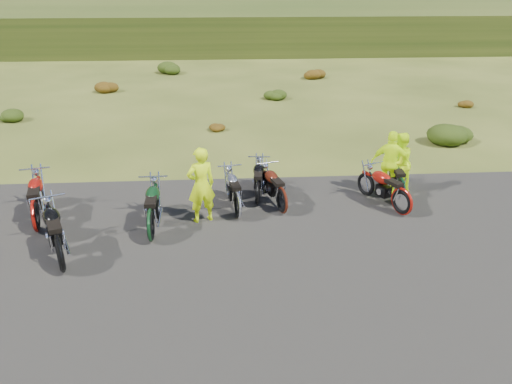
{
  "coord_description": "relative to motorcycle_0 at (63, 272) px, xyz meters",
  "views": [
    {
      "loc": [
        -0.06,
        -10.04,
        5.7
      ],
      "look_at": [
        0.66,
        0.74,
        0.98
      ],
      "focal_mm": 35.0,
      "sensor_mm": 36.0,
      "label": 1
    }
  ],
  "objects": [
    {
      "name": "ground",
      "position": [
        3.5,
        0.9,
        0.0
      ],
      "size": [
        300.0,
        300.0,
        0.0
      ],
      "primitive_type": "plane",
      "color": "#3D4617",
      "rests_on": "ground"
    },
    {
      "name": "gravel_pad",
      "position": [
        3.5,
        -1.1,
        0.0
      ],
      "size": [
        20.0,
        12.0,
        0.04
      ],
      "primitive_type": "cube",
      "color": "black",
      "rests_on": "ground"
    },
    {
      "name": "hill_slope",
      "position": [
        3.5,
        50.9,
        0.0
      ],
      "size": [
        300.0,
        45.97,
        9.37
      ],
      "primitive_type": null,
      "rotation": [
        0.14,
        0.0,
        0.0
      ],
      "color": "#2A3C14",
      "rests_on": "ground"
    },
    {
      "name": "hill_plateau",
      "position": [
        3.5,
        110.9,
        0.0
      ],
      "size": [
        300.0,
        90.0,
        9.17
      ],
      "primitive_type": "cube",
      "color": "#2A3C14",
      "rests_on": "ground"
    },
    {
      "name": "shrub_1",
      "position": [
        -5.6,
        12.2,
        0.31
      ],
      "size": [
        1.03,
        1.03,
        0.61
      ],
      "primitive_type": "ellipsoid",
      "color": "#23380E",
      "rests_on": "ground"
    },
    {
      "name": "shrub_2",
      "position": [
        -2.7,
        17.5,
        0.38
      ],
      "size": [
        1.3,
        1.3,
        0.77
      ],
      "primitive_type": "ellipsoid",
      "color": "#5B2E0B",
      "rests_on": "ground"
    },
    {
      "name": "shrub_3",
      "position": [
        0.2,
        22.8,
        0.46
      ],
      "size": [
        1.56,
        1.56,
        0.92
      ],
      "primitive_type": "ellipsoid",
      "color": "#23380E",
      "rests_on": "ground"
    },
    {
      "name": "shrub_4",
      "position": [
        3.1,
        10.1,
        0.23
      ],
      "size": [
        0.77,
        0.77,
        0.45
      ],
      "primitive_type": "ellipsoid",
      "color": "#5B2E0B",
      "rests_on": "ground"
    },
    {
      "name": "shrub_5",
      "position": [
        6.0,
        15.4,
        0.31
      ],
      "size": [
        1.03,
        1.03,
        0.61
      ],
      "primitive_type": "ellipsoid",
      "color": "#23380E",
      "rests_on": "ground"
    },
    {
      "name": "shrub_6",
      "position": [
        8.9,
        20.7,
        0.38
      ],
      "size": [
        1.3,
        1.3,
        0.77
      ],
      "primitive_type": "ellipsoid",
      "color": "#5B2E0B",
      "rests_on": "ground"
    },
    {
      "name": "shrub_7",
      "position": [
        11.8,
        8.0,
        0.46
      ],
      "size": [
        1.56,
        1.56,
        0.92
      ],
      "primitive_type": "ellipsoid",
      "color": "#23380E",
      "rests_on": "ground"
    },
    {
      "name": "shrub_8",
      "position": [
        14.7,
        13.3,
        0.23
      ],
      "size": [
        0.77,
        0.77,
        0.45
      ],
      "primitive_type": "ellipsoid",
      "color": "#5B2E0B",
      "rests_on": "ground"
    },
    {
      "name": "motorcycle_0",
      "position": [
        0.0,
        0.0,
        0.0
      ],
      "size": [
        1.62,
        2.44,
        1.22
      ],
      "primitive_type": null,
      "rotation": [
        0.0,
        0.0,
        1.97
      ],
      "color": "black",
      "rests_on": "ground"
    },
    {
      "name": "motorcycle_1",
      "position": [
        -1.11,
        1.85,
        0.0
      ],
      "size": [
        1.27,
        2.38,
        1.19
      ],
      "primitive_type": null,
      "rotation": [
        0.0,
        0.0,
        1.81
      ],
      "color": "maroon",
      "rests_on": "ground"
    },
    {
      "name": "motorcycle_2",
      "position": [
        1.7,
        1.2,
        0.0
      ],
      "size": [
        0.79,
        2.21,
        1.15
      ],
      "primitive_type": null,
      "rotation": [
        0.0,
        0.0,
        1.6
      ],
      "color": "black",
      "rests_on": "ground"
    },
    {
      "name": "motorcycle_3",
      "position": [
        3.74,
        2.22,
        0.0
      ],
      "size": [
        0.97,
        2.08,
        1.05
      ],
      "primitive_type": null,
      "rotation": [
        0.0,
        0.0,
        1.73
      ],
      "color": "#ADADB2",
      "rests_on": "ground"
    },
    {
      "name": "motorcycle_4",
      "position": [
        4.88,
        2.45,
        0.0
      ],
      "size": [
        1.16,
        2.08,
        1.03
      ],
      "primitive_type": null,
      "rotation": [
        0.0,
        0.0,
        1.84
      ],
      "color": "#49170C",
      "rests_on": "ground"
    },
    {
      "name": "motorcycle_5",
      "position": [
        4.29,
        2.99,
        0.0
      ],
      "size": [
        0.86,
        2.0,
        1.02
      ],
      "primitive_type": null,
      "rotation": [
        0.0,
        0.0,
        1.46
      ],
      "color": "black",
      "rests_on": "ground"
    },
    {
      "name": "motorcycle_6",
      "position": [
        7.93,
        2.15,
        0.0
      ],
      "size": [
        1.51,
        2.14,
        1.07
      ],
      "primitive_type": null,
      "rotation": [
        0.0,
        0.0,
        2.02
      ],
      "color": "maroon",
      "rests_on": "ground"
    },
    {
      "name": "motorcycle_7",
      "position": [
        8.13,
        2.8,
        0.0
      ],
      "size": [
        0.83,
        2.1,
        1.07
      ],
      "primitive_type": null,
      "rotation": [
        0.0,
        0.0,
        1.5
      ],
      "color": "black",
      "rests_on": "ground"
    },
    {
      "name": "person_middle",
      "position": [
        2.85,
        2.14,
        0.96
      ],
      "size": [
        0.82,
        0.68,
        1.93
      ],
      "primitive_type": "imported",
      "rotation": [
        0.0,
        0.0,
        3.5
      ],
      "color": "#D3F90D",
      "rests_on": "ground"
    },
    {
      "name": "person_right_a",
      "position": [
        8.26,
        3.58,
        0.87
      ],
      "size": [
        1.06,
        0.98,
        1.74
      ],
      "primitive_type": "imported",
      "rotation": [
        0.0,
        0.0,
        3.63
      ],
      "color": "#D3F90D",
      "rests_on": "ground"
    },
    {
      "name": "person_right_b",
      "position": [
        8.0,
        3.46,
        0.91
      ],
      "size": [
        1.16,
        0.82,
        1.83
      ],
      "primitive_type": "imported",
      "rotation": [
        0.0,
        0.0,
        2.75
      ],
      "color": "#D3F90D",
      "rests_on": "ground"
    }
  ]
}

